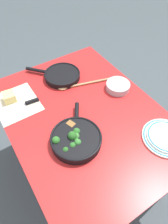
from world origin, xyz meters
The scene contains 10 objects.
ground_plane centered at (0.00, 0.00, 0.00)m, with size 14.00×14.00×0.00m, color #424C51.
dining_table_red centered at (0.00, 0.00, 0.65)m, with size 1.17×0.87×0.73m.
skillet_broccoli centered at (-0.14, 0.14, 0.76)m, with size 0.35×0.28×0.08m.
skillet_eggs centered at (0.36, -0.05, 0.76)m, with size 0.33×0.31×0.04m.
wooden_spoon centered at (0.22, -0.12, 0.74)m, with size 0.14×0.39×0.02m.
parchment_sheet centered at (0.30, 0.31, 0.74)m, with size 0.29×0.26×0.00m.
grater_knife centered at (0.26, 0.28, 0.74)m, with size 0.06×0.28×0.02m.
cheese_block centered at (0.35, 0.33, 0.76)m, with size 0.08×0.08×0.06m.
dinner_plate_stack centered at (-0.38, -0.28, 0.75)m, with size 0.25×0.25×0.03m.
prep_bowl_steel centered at (0.06, -0.31, 0.76)m, with size 0.16×0.16×0.04m.
Camera 1 is at (-0.63, 0.40, 1.65)m, focal length 32.00 mm.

